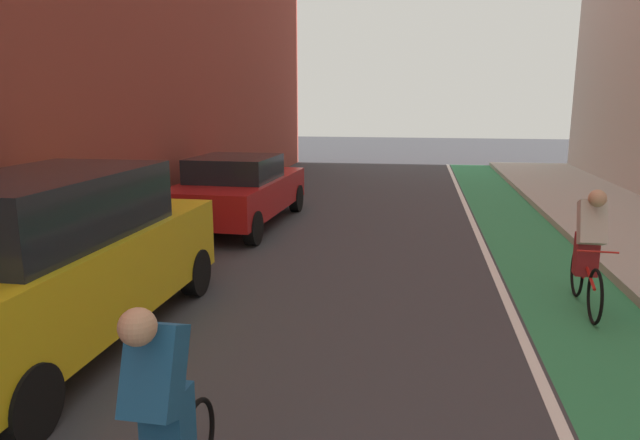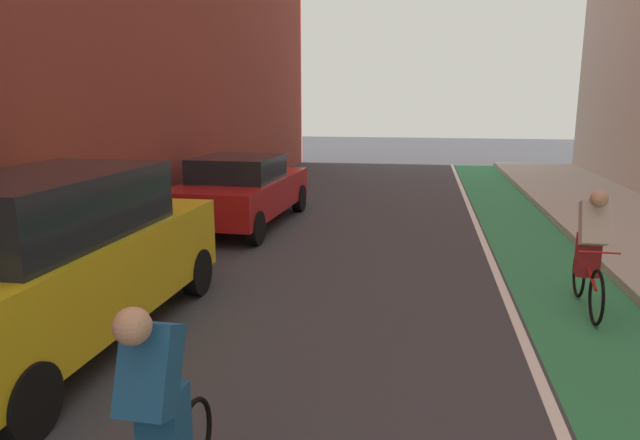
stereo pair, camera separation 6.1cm
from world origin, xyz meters
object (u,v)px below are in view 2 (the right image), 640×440
Objects in this scene: parked_sedan_red at (241,190)px; cyclist_mid at (155,418)px; parked_suv_yellow_cab at (60,258)px; cyclist_trailing at (590,247)px.

parked_sedan_red is 2.72× the size of cyclist_mid.
cyclist_mid is (2.33, -8.96, 0.02)m from parked_sedan_red.
parked_sedan_red is at bearing 90.02° from parked_suv_yellow_cab.
cyclist_mid is 0.96× the size of cyclist_trailing.
cyclist_mid is 6.05m from cyclist_trailing.
parked_suv_yellow_cab reaches higher than parked_sedan_red.
parked_suv_yellow_cab is 2.70× the size of cyclist_trailing.
parked_suv_yellow_cab reaches higher than cyclist_trailing.
cyclist_mid is at bearing -47.28° from parked_suv_yellow_cab.
cyclist_trailing reaches higher than cyclist_mid.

